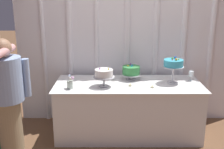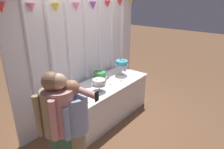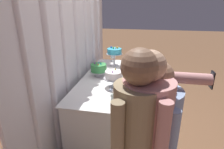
{
  "view_description": "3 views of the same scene",
  "coord_description": "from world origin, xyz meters",
  "views": [
    {
      "loc": [
        -0.23,
        -3.56,
        1.95
      ],
      "look_at": [
        -0.21,
        0.24,
        0.85
      ],
      "focal_mm": 44.46,
      "sensor_mm": 36.0,
      "label": 1
    },
    {
      "loc": [
        -2.97,
        -2.41,
        2.49
      ],
      "look_at": [
        0.14,
        0.03,
        0.94
      ],
      "focal_mm": 33.3,
      "sensor_mm": 36.0,
      "label": 2
    },
    {
      "loc": [
        -2.73,
        -0.48,
        1.88
      ],
      "look_at": [
        -0.12,
        0.03,
        0.87
      ],
      "focal_mm": 30.37,
      "sensor_mm": 36.0,
      "label": 3
    }
  ],
  "objects": [
    {
      "name": "guest_man_dark_suit",
      "position": [
        -1.63,
        -0.43,
        0.9
      ],
      "size": [
        0.44,
        0.44,
        1.63
      ],
      "color": "#3D6B4C",
      "rests_on": "ground_plane"
    },
    {
      "name": "cake_table",
      "position": [
        0.0,
        0.1,
        0.38
      ],
      "size": [
        2.03,
        0.84,
        0.76
      ],
      "color": "white",
      "rests_on": "ground_plane"
    },
    {
      "name": "cake_display_center",
      "position": [
        0.05,
        0.28,
        0.9
      ],
      "size": [
        0.29,
        0.29,
        0.24
      ],
      "color": "#B2B2B7",
      "rests_on": "cake_table"
    },
    {
      "name": "flower_vase",
      "position": [
        -0.77,
        -0.12,
        0.84
      ],
      "size": [
        0.1,
        0.11,
        0.18
      ],
      "color": "#B2C1B2",
      "rests_on": "cake_table"
    },
    {
      "name": "ground_plane",
      "position": [
        0.0,
        0.0,
        0.0
      ],
      "size": [
        24.0,
        24.0,
        0.0
      ],
      "primitive_type": "plane",
      "color": "brown"
    },
    {
      "name": "tealight_far_left",
      "position": [
        0.02,
        -0.03,
        0.78
      ],
      "size": [
        0.04,
        0.04,
        0.04
      ],
      "color": "beige",
      "rests_on": "cake_table"
    },
    {
      "name": "tealight_near_left",
      "position": [
        0.31,
        -0.09,
        0.78
      ],
      "size": [
        0.05,
        0.05,
        0.04
      ],
      "color": "beige",
      "rests_on": "cake_table"
    },
    {
      "name": "wine_glass",
      "position": [
        0.9,
        0.22,
        0.86
      ],
      "size": [
        0.07,
        0.07,
        0.14
      ],
      "color": "silver",
      "rests_on": "cake_table"
    },
    {
      "name": "guest_man_pink_jacket",
      "position": [
        -1.43,
        -0.57,
        0.8
      ],
      "size": [
        0.51,
        0.51,
        1.5
      ],
      "color": "#9E8966",
      "rests_on": "ground_plane"
    },
    {
      "name": "draped_curtain",
      "position": [
        0.02,
        0.62,
        1.34
      ],
      "size": [
        3.36,
        0.15,
        2.61
      ],
      "color": "white",
      "rests_on": "ground_plane"
    },
    {
      "name": "cake_display_rightmost",
      "position": [
        0.62,
        0.13,
        1.03
      ],
      "size": [
        0.29,
        0.29,
        0.37
      ],
      "color": "silver",
      "rests_on": "cake_table"
    },
    {
      "name": "guest_girl_blue_dress",
      "position": [
        -1.57,
        -0.51,
        0.88
      ],
      "size": [
        0.47,
        0.68,
        1.61
      ],
      "color": "#3D6B4C",
      "rests_on": "ground_plane"
    },
    {
      "name": "cake_display_leftmost",
      "position": [
        -0.34,
        -0.03,
        0.94
      ],
      "size": [
        0.29,
        0.29,
        0.27
      ],
      "color": "#B2B2B7",
      "rests_on": "cake_table"
    }
  ]
}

